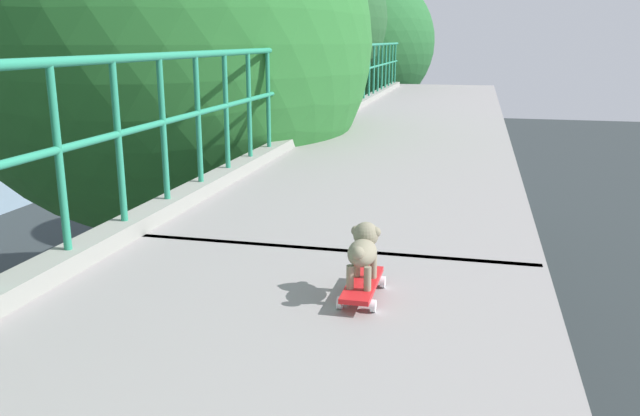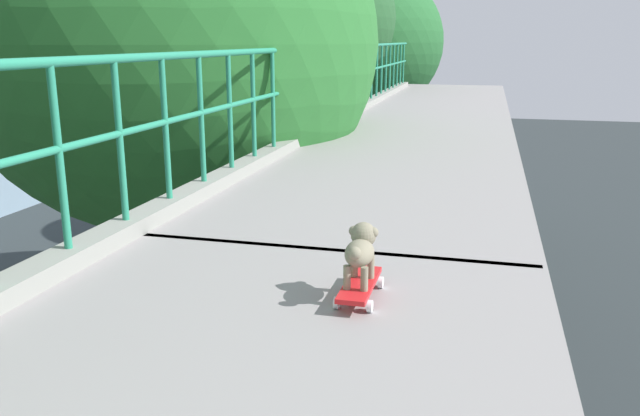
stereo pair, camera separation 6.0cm
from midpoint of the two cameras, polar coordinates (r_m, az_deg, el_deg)
The scene contains 7 objects.
overpass_deck at distance 2.94m, azimuth -6.70°, elevation -15.71°, with size 2.65×32.53×0.49m.
city_bus at distance 25.85m, azimuth -8.24°, elevation 2.72°, with size 2.53×10.32×3.20m.
roadside_tree_mid at distance 9.65m, azimuth -13.92°, elevation 13.72°, with size 5.91×5.91×9.78m.
roadside_tree_far at distance 17.31m, azimuth -2.10°, elevation 16.23°, with size 4.62×4.62×9.68m.
roadside_tree_farthest at distance 22.54m, azimuth 2.44°, elevation 14.38°, with size 5.78×5.78×9.60m.
toy_skateboard at distance 3.20m, azimuth 3.22°, elevation -6.85°, with size 0.18×0.49×0.08m.
small_dog at distance 3.14m, azimuth 3.31°, elevation -3.55°, with size 0.15×0.34×0.28m.
Camera 1 is at (1.91, -2.38, 7.13)m, focal length 36.18 mm.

